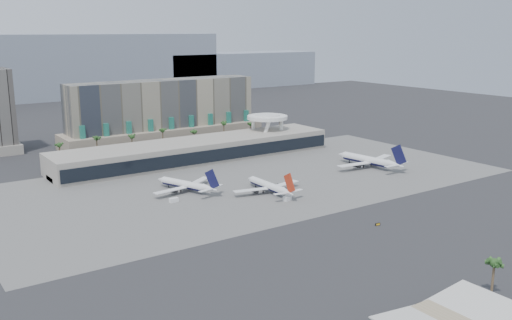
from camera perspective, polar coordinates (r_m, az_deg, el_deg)
ground at (r=249.31m, az=6.43°, el=-4.69°), size 900.00×900.00×0.00m
apron_pad at (r=291.24m, az=-0.67°, el=-2.01°), size 260.00×130.00×0.06m
mountain_ridge at (r=675.90m, az=-18.85°, el=8.41°), size 680.00×60.00×70.00m
hotel at (r=394.79m, az=-9.20°, el=4.27°), size 140.00×30.00×42.00m
terminal at (r=335.43m, az=-5.91°, el=1.06°), size 170.00×32.50×14.50m
saucer_structure at (r=367.28m, az=1.14°, el=4.05°), size 26.00×26.00×21.89m
palm_row at (r=368.44m, az=-7.61°, el=2.71°), size 157.80×2.80×13.10m
airliner_left at (r=272.32m, az=-7.02°, el=-2.46°), size 35.45×36.61×13.25m
airliner_centre at (r=268.18m, az=1.32°, el=-2.61°), size 36.62×37.66×13.01m
airliner_right at (r=323.67m, az=11.22°, el=-0.02°), size 44.23×45.80×15.85m
service_vehicle_a at (r=256.82m, az=-8.22°, el=-3.99°), size 4.01×2.00×1.95m
service_vehicle_b at (r=256.93m, az=3.14°, el=-3.86°), size 4.42×3.22×2.04m
taxiway_sign at (r=229.87m, az=12.08°, el=-6.31°), size 2.33×0.71×1.05m
near_palm_a at (r=179.43m, az=22.70°, el=-9.90°), size 6.00×6.00×11.41m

